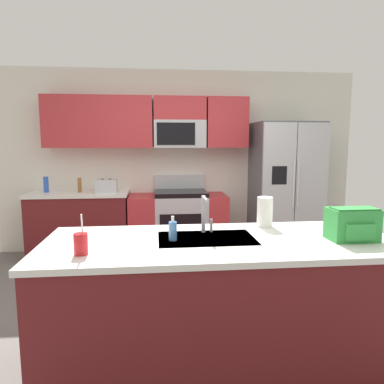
# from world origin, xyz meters

# --- Properties ---
(ground_plane) EXTENTS (9.00, 9.00, 0.00)m
(ground_plane) POSITION_xyz_m (0.00, 0.00, 0.00)
(ground_plane) COLOR #66605B
(ground_plane) RESTS_ON ground
(kitchen_wall_unit) EXTENTS (5.20, 0.43, 2.60)m
(kitchen_wall_unit) POSITION_xyz_m (-0.14, 2.08, 1.47)
(kitchen_wall_unit) COLOR silver
(kitchen_wall_unit) RESTS_ON ground
(back_counter) EXTENTS (1.33, 0.63, 0.90)m
(back_counter) POSITION_xyz_m (-1.40, 1.80, 0.45)
(back_counter) COLOR maroon
(back_counter) RESTS_ON ground
(range_oven) EXTENTS (1.36, 0.61, 1.10)m
(range_oven) POSITION_xyz_m (-0.05, 1.80, 0.44)
(range_oven) COLOR #B7BABF
(range_oven) RESTS_ON ground
(refrigerator) EXTENTS (0.90, 0.76, 1.85)m
(refrigerator) POSITION_xyz_m (1.48, 1.73, 0.93)
(refrigerator) COLOR #4C4F54
(refrigerator) RESTS_ON ground
(island_counter) EXTENTS (2.47, 0.98, 0.90)m
(island_counter) POSITION_xyz_m (0.10, -0.74, 0.45)
(island_counter) COLOR maroon
(island_counter) RESTS_ON ground
(toaster) EXTENTS (0.28, 0.16, 0.18)m
(toaster) POSITION_xyz_m (-1.02, 1.75, 0.99)
(toaster) COLOR #B7BABF
(toaster) RESTS_ON back_counter
(pepper_mill) EXTENTS (0.05, 0.05, 0.20)m
(pepper_mill) POSITION_xyz_m (-1.38, 1.80, 1.00)
(pepper_mill) COLOR brown
(pepper_mill) RESTS_ON back_counter
(bottle_blue) EXTENTS (0.07, 0.07, 0.21)m
(bottle_blue) POSITION_xyz_m (-1.83, 1.84, 1.01)
(bottle_blue) COLOR blue
(bottle_blue) RESTS_ON back_counter
(sink_faucet) EXTENTS (0.08, 0.21, 0.28)m
(sink_faucet) POSITION_xyz_m (0.01, -0.55, 1.07)
(sink_faucet) COLOR #B7BABF
(sink_faucet) RESTS_ON island_counter
(drink_cup_red) EXTENTS (0.08, 0.08, 0.25)m
(drink_cup_red) POSITION_xyz_m (-0.81, -0.99, 0.97)
(drink_cup_red) COLOR red
(drink_cup_red) RESTS_ON island_counter
(soap_dispenser) EXTENTS (0.06, 0.06, 0.17)m
(soap_dispenser) POSITION_xyz_m (-0.24, -0.72, 0.97)
(soap_dispenser) COLOR #4C8CD8
(soap_dispenser) RESTS_ON island_counter
(paper_towel_roll) EXTENTS (0.12, 0.12, 0.24)m
(paper_towel_roll) POSITION_xyz_m (0.52, -0.39, 1.02)
(paper_towel_roll) COLOR white
(paper_towel_roll) RESTS_ON island_counter
(backpack) EXTENTS (0.32, 0.22, 0.23)m
(backpack) POSITION_xyz_m (1.00, -0.85, 1.02)
(backpack) COLOR green
(backpack) RESTS_ON island_counter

